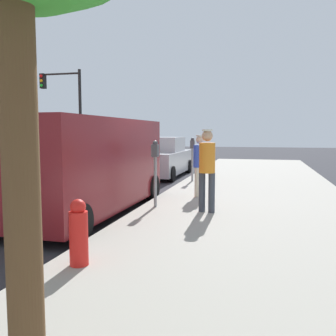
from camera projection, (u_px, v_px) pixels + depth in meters
The scene contains 10 objects.
ground_plane at pixel (101, 210), 8.87m from camera, with size 80.00×80.00×0.00m, color #2D2D33.
sidewalk_slab at pixel (251, 215), 8.01m from camera, with size 5.00×32.00×0.15m, color #9E998E.
parking_meter_near at pixel (155, 162), 8.44m from camera, with size 0.14×0.18×1.52m.
parking_meter_far at pixel (192, 152), 12.96m from camera, with size 0.14×0.18×1.52m.
pedestrian_in_blue at pixel (200, 162), 9.83m from camera, with size 0.34×0.34×1.63m.
pedestrian_in_orange at pixel (207, 165), 7.86m from camera, with size 0.35×0.34×1.76m.
parked_van at pixel (84, 164), 8.29m from camera, with size 2.18×5.23×2.15m.
parked_sedan_ahead at pixel (161, 159), 15.68m from camera, with size 1.95×4.40×1.65m.
traffic_light_corner at pixel (66, 102), 20.12m from camera, with size 2.48×0.42×5.20m.
fire_hydrant at pixel (79, 233), 4.74m from camera, with size 0.24×0.24×0.86m.
Camera 1 is at (3.69, -8.08, 1.85)m, focal length 39.73 mm.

